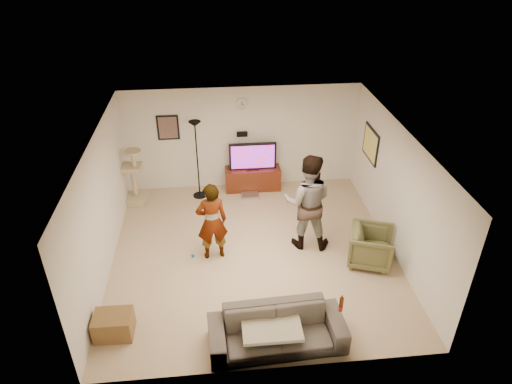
{
  "coord_description": "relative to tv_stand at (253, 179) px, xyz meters",
  "views": [
    {
      "loc": [
        -0.67,
        -7.14,
        5.71
      ],
      "look_at": [
        0.07,
        0.2,
        1.28
      ],
      "focal_mm": 31.97,
      "sensor_mm": 36.0,
      "label": 1
    }
  ],
  "objects": [
    {
      "name": "tv_stand",
      "position": [
        0.0,
        0.0,
        0.0
      ],
      "size": [
        1.33,
        0.45,
        0.55
      ],
      "primitive_type": "cube",
      "color": "#491C0D",
      "rests_on": "floor"
    },
    {
      "name": "wall_back",
      "position": [
        -0.23,
        0.25,
        0.97
      ],
      "size": [
        5.5,
        0.04,
        2.5
      ],
      "primitive_type": "cube",
      "color": "silver",
      "rests_on": "floor"
    },
    {
      "name": "person_right",
      "position": [
        0.84,
        -2.32,
        0.72
      ],
      "size": [
        1.11,
        0.94,
        2.0
      ],
      "primitive_type": "imported",
      "rotation": [
        0.0,
        0.0,
        2.94
      ],
      "color": "#253B97",
      "rests_on": "floor"
    },
    {
      "name": "wall_clock",
      "position": [
        -0.23,
        0.22,
        1.82
      ],
      "size": [
        0.26,
        0.04,
        0.26
      ],
      "primitive_type": "cylinder",
      "rotation": [
        1.57,
        0.0,
        0.0
      ],
      "color": "white",
      "rests_on": "wall_back"
    },
    {
      "name": "wall_front",
      "position": [
        -0.23,
        -5.25,
        0.97
      ],
      "size": [
        5.5,
        0.04,
        2.5
      ],
      "primitive_type": "cube",
      "color": "silver",
      "rests_on": "floor"
    },
    {
      "name": "console_box",
      "position": [
        -0.11,
        -0.4,
        -0.24
      ],
      "size": [
        0.4,
        0.3,
        0.07
      ],
      "primitive_type": "cube",
      "color": "#BAB9C0",
      "rests_on": "floor"
    },
    {
      "name": "toy_ball",
      "position": [
        -1.43,
        -2.54,
        -0.24
      ],
      "size": [
        0.07,
        0.07,
        0.07
      ],
      "primitive_type": "sphere",
      "color": "#0A7092",
      "rests_on": "floor"
    },
    {
      "name": "person_left",
      "position": [
        -1.02,
        -2.53,
        0.54
      ],
      "size": [
        0.64,
        0.47,
        1.63
      ],
      "primitive_type": "imported",
      "rotation": [
        0.0,
        0.0,
        3.29
      ],
      "color": "#AAA9B0",
      "rests_on": "floor"
    },
    {
      "name": "throw_blanket",
      "position": [
        -0.18,
        -4.8,
        0.14
      ],
      "size": [
        0.9,
        0.71,
        0.06
      ],
      "primitive_type": "cube",
      "rotation": [
        0.0,
        0.0,
        -0.01
      ],
      "color": "#BCB08F",
      "rests_on": "sofa"
    },
    {
      "name": "beer_bottle",
      "position": [
        0.88,
        -4.8,
        0.46
      ],
      "size": [
        0.06,
        0.06,
        0.25
      ],
      "primitive_type": "cylinder",
      "color": "#491A06",
      "rests_on": "sofa"
    },
    {
      "name": "ceiling",
      "position": [
        -0.23,
        -2.5,
        2.23
      ],
      "size": [
        5.5,
        5.5,
        0.02
      ],
      "primitive_type": "cube",
      "color": "white",
      "rests_on": "wall_back"
    },
    {
      "name": "tv",
      "position": [
        0.0,
        0.0,
        0.61
      ],
      "size": [
        1.12,
        0.08,
        0.66
      ],
      "primitive_type": "cube",
      "color": "black",
      "rests_on": "tv_stand"
    },
    {
      "name": "sofa",
      "position": [
        -0.09,
        -4.8,
        0.03
      ],
      "size": [
        2.13,
        0.92,
        0.61
      ],
      "primitive_type": "imported",
      "rotation": [
        0.0,
        0.0,
        0.05
      ],
      "color": "#4B433B",
      "rests_on": "floor"
    },
    {
      "name": "floor_lamp",
      "position": [
        -1.3,
        -0.22,
        0.67
      ],
      "size": [
        0.32,
        0.32,
        1.9
      ],
      "primitive_type": "cylinder",
      "color": "black",
      "rests_on": "floor"
    },
    {
      "name": "wall_right",
      "position": [
        2.52,
        -2.5,
        0.97
      ],
      "size": [
        0.04,
        5.5,
        2.5
      ],
      "primitive_type": "cube",
      "color": "silver",
      "rests_on": "floor"
    },
    {
      "name": "tv_screen",
      "position": [
        0.0,
        -0.04,
        0.61
      ],
      "size": [
        1.03,
        0.01,
        0.58
      ],
      "primitive_type": "cube",
      "color": "#5323EC",
      "rests_on": "tv"
    },
    {
      "name": "armchair",
      "position": [
        1.97,
        -3.02,
        0.09
      ],
      "size": [
        1.03,
        1.01,
        0.74
      ],
      "primitive_type": "imported",
      "rotation": [
        0.0,
        0.0,
        1.23
      ],
      "color": "brown",
      "rests_on": "floor"
    },
    {
      "name": "cat_tree",
      "position": [
        -2.76,
        -0.41,
        0.42
      ],
      "size": [
        0.48,
        0.48,
        1.39
      ],
      "primitive_type": "cube",
      "rotation": [
        0.0,
        0.0,
        -0.09
      ],
      "color": "tan",
      "rests_on": "floor"
    },
    {
      "name": "side_table",
      "position": [
        -2.63,
        -4.35,
        -0.08
      ],
      "size": [
        0.61,
        0.46,
        0.4
      ],
      "primitive_type": "cube",
      "rotation": [
        0.0,
        0.0,
        -0.02
      ],
      "color": "brown",
      "rests_on": "floor"
    },
    {
      "name": "wall_left",
      "position": [
        -2.98,
        -2.5,
        0.97
      ],
      "size": [
        0.04,
        5.5,
        2.5
      ],
      "primitive_type": "cube",
      "color": "silver",
      "rests_on": "floor"
    },
    {
      "name": "floor",
      "position": [
        -0.23,
        -2.5,
        -0.29
      ],
      "size": [
        5.5,
        5.5,
        0.02
      ],
      "primitive_type": "cube",
      "color": "tan",
      "rests_on": "ground"
    },
    {
      "name": "wall_speaker",
      "position": [
        -0.23,
        0.19,
        1.1
      ],
      "size": [
        0.25,
        0.1,
        0.1
      ],
      "primitive_type": "cube",
      "color": "black",
      "rests_on": "wall_back"
    },
    {
      "name": "picture_right",
      "position": [
        2.5,
        -0.9,
        1.22
      ],
      "size": [
        0.03,
        0.78,
        0.62
      ],
      "primitive_type": "cube",
      "color": "#E2D160",
      "rests_on": "wall_right"
    },
    {
      "name": "picture_back",
      "position": [
        -1.93,
        0.23,
        1.32
      ],
      "size": [
        0.42,
        0.03,
        0.52
      ],
      "primitive_type": "cube",
      "color": "brown",
      "rests_on": "wall_back"
    }
  ]
}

